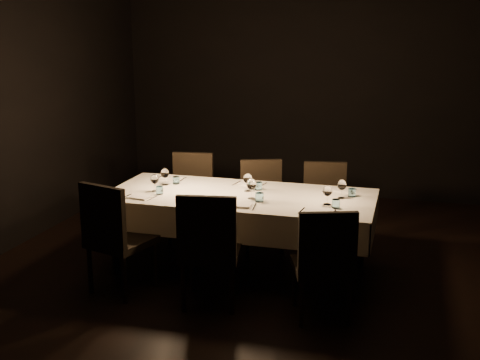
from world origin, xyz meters
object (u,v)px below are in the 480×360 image
(dining_table, at_px, (240,202))
(chair_far_left, at_px, (191,192))
(chair_near_left, at_px, (114,234))
(chair_far_center, at_px, (262,200))
(chair_near_right, at_px, (324,259))
(chair_near_center, at_px, (209,245))
(chair_far_right, at_px, (325,203))

(dining_table, bearing_deg, chair_far_left, 135.03)
(dining_table, height_order, chair_near_left, chair_near_left)
(chair_far_left, height_order, chair_far_center, chair_far_left)
(dining_table, relative_size, chair_near_left, 2.49)
(chair_near_left, height_order, chair_near_right, chair_near_left)
(chair_far_left, bearing_deg, dining_table, -52.37)
(chair_far_left, bearing_deg, chair_near_left, -101.47)
(chair_near_right, bearing_deg, chair_near_center, -18.16)
(dining_table, relative_size, chair_far_center, 2.72)
(chair_far_left, xyz_separation_m, chair_far_right, (1.49, -0.02, -0.01))
(chair_near_left, height_order, chair_near_center, chair_near_left)
(chair_near_center, height_order, chair_far_right, chair_near_center)
(chair_near_left, bearing_deg, chair_near_right, -164.42)
(dining_table, height_order, chair_far_right, chair_far_right)
(chair_far_left, distance_m, chair_far_right, 1.49)
(chair_near_right, relative_size, chair_far_right, 1.01)
(chair_far_left, relative_size, chair_far_right, 1.02)
(chair_near_left, height_order, chair_far_center, chair_near_left)
(chair_far_left, bearing_deg, chair_far_center, -11.86)
(chair_far_center, bearing_deg, chair_far_right, -16.49)
(chair_near_left, distance_m, chair_near_center, 0.88)
(chair_far_left, bearing_deg, chair_near_right, -50.85)
(chair_far_center, xyz_separation_m, chair_far_right, (0.66, 0.05, 0.00))
(dining_table, relative_size, chair_far_right, 2.71)
(chair_near_right, bearing_deg, chair_far_left, -62.66)
(chair_far_center, bearing_deg, chair_near_right, -81.19)
(chair_near_right, xyz_separation_m, chair_far_left, (-1.72, 1.63, 0.00))
(chair_far_right, bearing_deg, dining_table, -142.51)
(chair_near_center, distance_m, chair_near_right, 0.95)
(chair_near_right, height_order, chair_far_left, same)
(dining_table, relative_size, chair_near_right, 2.67)
(chair_near_center, relative_size, chair_far_center, 1.09)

